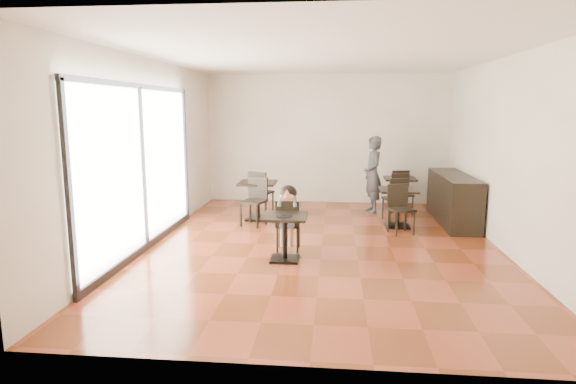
# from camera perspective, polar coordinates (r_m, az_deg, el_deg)

# --- Properties ---
(floor) EXTENTS (6.00, 8.00, 0.01)m
(floor) POSITION_cam_1_polar(r_m,az_deg,el_deg) (8.42, 4.04, -6.34)
(floor) COLOR #91391F
(floor) RESTS_ON ground
(ceiling) EXTENTS (6.00, 8.00, 0.01)m
(ceiling) POSITION_cam_1_polar(r_m,az_deg,el_deg) (8.13, 4.33, 15.86)
(ceiling) COLOR white
(ceiling) RESTS_ON floor
(wall_back) EXTENTS (6.00, 0.01, 3.20)m
(wall_back) POSITION_cam_1_polar(r_m,az_deg,el_deg) (12.11, 4.67, 6.30)
(wall_back) COLOR white
(wall_back) RESTS_ON floor
(wall_front) EXTENTS (6.00, 0.01, 3.20)m
(wall_front) POSITION_cam_1_polar(r_m,az_deg,el_deg) (4.16, 2.75, -0.51)
(wall_front) COLOR white
(wall_front) RESTS_ON floor
(wall_left) EXTENTS (0.01, 8.00, 3.20)m
(wall_left) POSITION_cam_1_polar(r_m,az_deg,el_deg) (8.73, -15.99, 4.58)
(wall_left) COLOR white
(wall_left) RESTS_ON floor
(wall_right) EXTENTS (0.01, 8.00, 3.20)m
(wall_right) POSITION_cam_1_polar(r_m,az_deg,el_deg) (8.59, 24.67, 3.98)
(wall_right) COLOR white
(wall_right) RESTS_ON floor
(storefront_window) EXTENTS (0.04, 4.50, 2.60)m
(storefront_window) POSITION_cam_1_polar(r_m,az_deg,el_deg) (8.27, -16.99, 2.86)
(storefront_window) COLOR white
(storefront_window) RESTS_ON floor
(child_table) EXTENTS (0.68, 0.68, 0.72)m
(child_table) POSITION_cam_1_polar(r_m,az_deg,el_deg) (7.51, -0.37, -5.46)
(child_table) COLOR black
(child_table) RESTS_ON floor
(child_chair) EXTENTS (0.39, 0.39, 0.87)m
(child_chair) POSITION_cam_1_polar(r_m,az_deg,el_deg) (8.02, 0.03, -3.92)
(child_chair) COLOR black
(child_chair) RESTS_ON floor
(child) EXTENTS (0.39, 0.55, 1.09)m
(child) POSITION_cam_1_polar(r_m,az_deg,el_deg) (8.00, 0.04, -3.14)
(child) COLOR slate
(child) RESTS_ON child_chair
(plate) EXTENTS (0.24, 0.24, 0.01)m
(plate) POSITION_cam_1_polar(r_m,az_deg,el_deg) (7.33, -0.46, -2.89)
(plate) COLOR black
(plate) RESTS_ON child_table
(pizza_slice) EXTENTS (0.25, 0.20, 0.06)m
(pizza_slice) POSITION_cam_1_polar(r_m,az_deg,el_deg) (7.73, -0.10, -0.57)
(pizza_slice) COLOR #E0BD72
(pizza_slice) RESTS_ON child
(adult_patron) EXTENTS (0.54, 0.71, 1.74)m
(adult_patron) POSITION_cam_1_polar(r_m,az_deg,el_deg) (11.09, 10.02, 2.06)
(adult_patron) COLOR #3B3C40
(adult_patron) RESTS_ON floor
(cafe_table_mid) EXTENTS (0.93, 0.93, 0.77)m
(cafe_table_mid) POSITION_cam_1_polar(r_m,az_deg,el_deg) (9.86, 12.87, -1.85)
(cafe_table_mid) COLOR black
(cafe_table_mid) RESTS_ON floor
(cafe_table_left) EXTENTS (0.98, 0.98, 0.81)m
(cafe_table_left) POSITION_cam_1_polar(r_m,az_deg,el_deg) (10.28, -3.61, -1.03)
(cafe_table_left) COLOR black
(cafe_table_left) RESTS_ON floor
(cafe_table_back) EXTENTS (0.85, 0.85, 0.76)m
(cafe_table_back) POSITION_cam_1_polar(r_m,az_deg,el_deg) (11.53, 13.05, -0.22)
(cafe_table_back) COLOR black
(cafe_table_back) RESTS_ON floor
(chair_mid_a) EXTENTS (0.53, 0.53, 0.93)m
(chair_mid_a) POSITION_cam_1_polar(r_m,az_deg,el_deg) (10.39, 12.51, -0.81)
(chair_mid_a) COLOR black
(chair_mid_a) RESTS_ON floor
(chair_mid_b) EXTENTS (0.53, 0.53, 0.93)m
(chair_mid_b) POSITION_cam_1_polar(r_m,az_deg,el_deg) (9.31, 13.31, -2.06)
(chair_mid_b) COLOR black
(chair_mid_b) RESTS_ON floor
(chair_left_a) EXTENTS (0.56, 0.56, 0.98)m
(chair_left_a) POSITION_cam_1_polar(r_m,az_deg,el_deg) (10.80, -3.15, -0.05)
(chair_left_a) COLOR black
(chair_left_a) RESTS_ON floor
(chair_left_b) EXTENTS (0.56, 0.56, 0.98)m
(chair_left_b) POSITION_cam_1_polar(r_m,az_deg,el_deg) (9.73, -4.13, -1.17)
(chair_left_b) COLOR black
(chair_left_b) RESTS_ON floor
(chair_back_a) EXTENTS (0.49, 0.49, 0.91)m
(chair_back_a) POSITION_cam_1_polar(r_m,az_deg,el_deg) (11.83, 12.87, 0.43)
(chair_back_a) COLOR black
(chair_back_a) RESTS_ON floor
(chair_back_b) EXTENTS (0.49, 0.49, 0.91)m
(chair_back_b) POSITION_cam_1_polar(r_m,az_deg,el_deg) (10.98, 13.43, -0.32)
(chair_back_b) COLOR black
(chair_back_b) RESTS_ON floor
(service_counter) EXTENTS (0.60, 2.40, 1.00)m
(service_counter) POSITION_cam_1_polar(r_m,az_deg,el_deg) (10.54, 18.95, -0.76)
(service_counter) COLOR black
(service_counter) RESTS_ON floor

